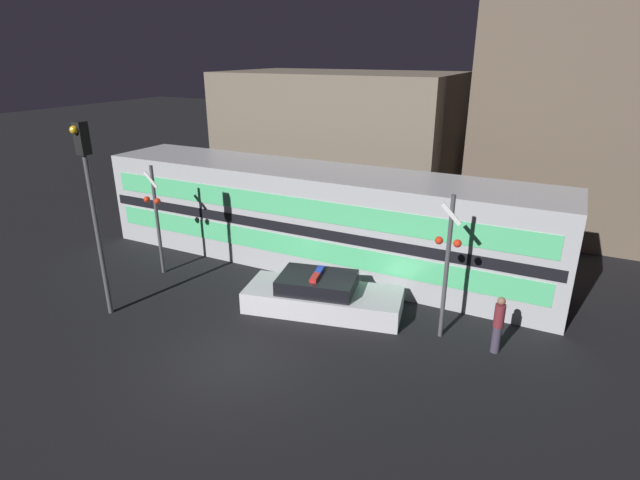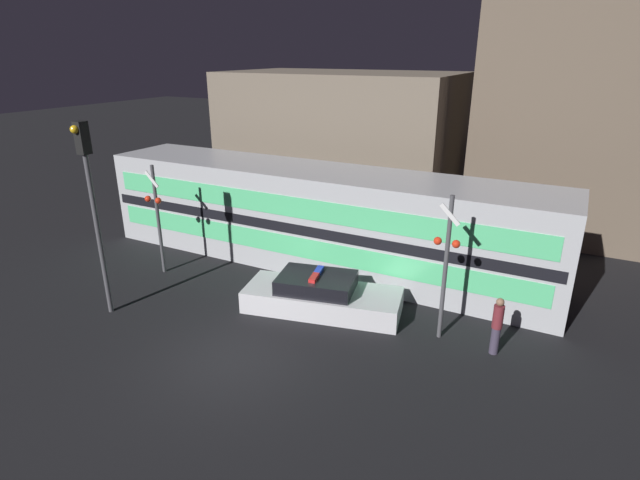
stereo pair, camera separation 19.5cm
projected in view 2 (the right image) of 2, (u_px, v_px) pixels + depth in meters
The scene contains 9 objects.
ground_plane at pixel (233, 359), 13.20m from camera, with size 120.00×120.00×0.00m, color black.
train at pixel (318, 217), 18.60m from camera, with size 17.45×3.09×3.62m.
police_car at pixel (321, 296), 15.54m from camera, with size 5.13×2.82×1.27m.
pedestrian at pixel (497, 325), 13.16m from camera, with size 0.28×0.28×1.64m.
crossing_signal_near at pixel (446, 261), 13.37m from camera, with size 0.71×0.30×4.18m.
crossing_signal_far at pixel (157, 214), 17.59m from camera, with size 0.71×0.30×3.98m.
traffic_light_corner at pixel (91, 192), 14.23m from camera, with size 0.30×0.46×5.84m.
building_left at pixel (342, 141), 25.42m from camera, with size 11.37×6.65×6.67m.
building_center at pixel (583, 118), 20.51m from camera, with size 8.26×4.47×10.06m.
Camera 2 is at (7.25, -8.85, 7.64)m, focal length 28.00 mm.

